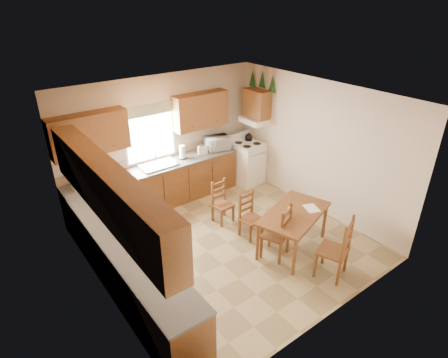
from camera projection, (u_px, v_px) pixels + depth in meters
floor at (227, 242)px, 6.91m from camera, size 4.50×4.50×0.00m
ceiling at (228, 98)px, 5.69m from camera, size 4.50×4.50×0.00m
wall_left at (97, 222)px, 5.10m from camera, size 4.50×4.50×0.00m
wall_right at (317, 147)px, 7.50m from camera, size 4.50×4.50×0.00m
wall_back at (163, 139)px, 7.90m from camera, size 4.50×4.50×0.00m
wall_front at (336, 242)px, 4.70m from camera, size 4.50×4.50×0.00m
lower_cab_back at (157, 187)px, 7.90m from camera, size 3.75×0.60×0.88m
lower_cab_left at (129, 271)px, 5.56m from camera, size 0.60×3.60×0.88m
counter_back at (156, 168)px, 7.69m from camera, size 3.75×0.63×0.04m
counter_left at (126, 246)px, 5.35m from camera, size 0.63×3.60×0.04m
backsplash at (149, 158)px, 7.85m from camera, size 3.75×0.01×0.18m
upper_cab_back_left at (89, 134)px, 6.73m from camera, size 1.41×0.33×0.75m
upper_cab_back_right at (201, 111)px, 8.02m from camera, size 1.25×0.33×0.75m
upper_cab_left at (107, 190)px, 4.85m from camera, size 0.33×3.60×0.75m
upper_cab_stove at (257, 104)px, 8.34m from camera, size 0.33×0.62×0.62m
range_hood at (254, 120)px, 8.48m from camera, size 0.44×0.62×0.12m
window_frame at (150, 133)px, 7.63m from camera, size 1.13×0.02×1.18m
window_pane at (150, 134)px, 7.63m from camera, size 1.05×0.01×1.10m
window_valance at (148, 110)px, 7.38m from camera, size 1.19×0.01×0.24m
sink_basin at (159, 165)px, 7.71m from camera, size 0.75×0.45×0.04m
pine_decal_a at (272, 84)px, 7.96m from camera, size 0.22×0.22×0.36m
pine_decal_b at (262, 79)px, 8.17m from camera, size 0.22×0.22×0.36m
pine_decal_c at (253, 79)px, 8.42m from camera, size 0.22×0.22×0.36m
stove at (247, 163)px, 8.90m from camera, size 0.70×0.72×0.97m
coffeemaker at (77, 180)px, 6.81m from camera, size 0.20×0.23×0.30m
paper_towel at (182, 152)px, 7.99m from camera, size 0.14×0.14×0.30m
toaster at (203, 150)px, 8.27m from camera, size 0.23×0.19×0.17m
microwave at (217, 143)px, 8.46m from camera, size 0.56×0.46×0.30m
dining_table at (293, 230)px, 6.61m from camera, size 1.58×1.19×0.75m
chair_near_left at (276, 231)px, 6.36m from camera, size 0.55×0.54×1.01m
chair_near_right at (333, 247)px, 5.91m from camera, size 0.58×0.57×1.09m
chair_far_left at (251, 216)px, 6.90m from camera, size 0.39×0.37×0.88m
chair_far_right at (223, 202)px, 7.37m from camera, size 0.37×0.36×0.86m
table_paper at (312, 208)px, 6.56m from camera, size 0.31×0.35×0.00m
table_card at (290, 210)px, 6.39m from camera, size 0.09×0.02×0.12m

